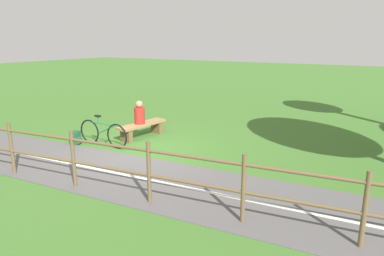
% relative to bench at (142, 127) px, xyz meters
% --- Properties ---
extents(ground_plane, '(80.00, 80.00, 0.00)m').
position_rel_bench_xyz_m(ground_plane, '(1.30, 0.73, -0.33)').
color(ground_plane, '#3D6B28').
extents(paved_path, '(4.93, 36.09, 0.02)m').
position_rel_bench_xyz_m(paved_path, '(2.62, 4.73, -0.32)').
color(paved_path, '#565454').
rests_on(paved_path, ground_plane).
extents(path_centre_line, '(2.24, 31.93, 0.00)m').
position_rel_bench_xyz_m(path_centre_line, '(2.62, 4.73, -0.31)').
color(path_centre_line, silver).
rests_on(path_centre_line, paved_path).
extents(bench, '(1.85, 0.66, 0.47)m').
position_rel_bench_xyz_m(bench, '(0.00, 0.00, 0.00)').
color(bench, '#937047').
rests_on(bench, ground_plane).
extents(person_seated, '(0.37, 0.37, 0.75)m').
position_rel_bench_xyz_m(person_seated, '(0.10, -0.01, 0.47)').
color(person_seated, '#B2231E').
rests_on(person_seated, bench).
extents(bicycle, '(0.08, 1.83, 0.92)m').
position_rel_bench_xyz_m(bicycle, '(1.34, -0.41, 0.06)').
color(bicycle, black).
rests_on(bicycle, ground_plane).
extents(backpack, '(0.32, 0.32, 0.41)m').
position_rel_bench_xyz_m(backpack, '(1.66, -1.23, -0.13)').
color(backpack, '#1E4C2D').
rests_on(backpack, ground_plane).
extents(fence_roadside, '(1.29, 11.12, 1.24)m').
position_rel_bench_xyz_m(fence_roadside, '(3.64, 3.04, 0.40)').
color(fence_roadside, brown).
rests_on(fence_roadside, ground_plane).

